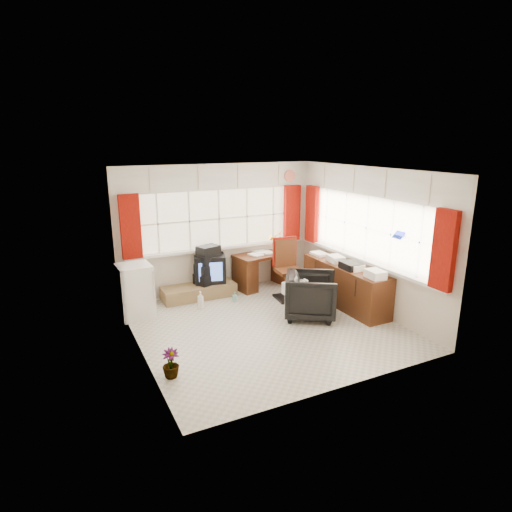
{
  "coord_description": "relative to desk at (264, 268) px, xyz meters",
  "views": [
    {
      "loc": [
        -2.98,
        -5.69,
        2.94
      ],
      "look_at": [
        0.1,
        0.55,
        1.04
      ],
      "focal_mm": 30.0,
      "sensor_mm": 36.0,
      "label": 1
    }
  ],
  "objects": [
    {
      "name": "tv_bench",
      "position": [
        -1.42,
        -0.04,
        -0.26
      ],
      "size": [
        1.4,
        0.5,
        0.25
      ],
      "primitive_type": "cube",
      "color": "olive",
      "rests_on": "ground"
    },
    {
      "name": "desk_lamp",
      "position": [
        0.42,
        0.1,
        0.59
      ],
      "size": [
        0.16,
        0.13,
        0.4
      ],
      "color": "#EFB90A",
      "rests_on": "desk"
    },
    {
      "name": "hifi_stack",
      "position": [
        -1.18,
        0.02,
        0.19
      ],
      "size": [
        0.62,
        0.51,
        0.74
      ],
      "color": "black",
      "rests_on": "tv_bench"
    },
    {
      "name": "office_chair",
      "position": [
        -0.01,
        -1.76,
        -0.01
      ],
      "size": [
        1.15,
        1.14,
        0.77
      ],
      "primitive_type": "imported",
      "rotation": [
        0.0,
        0.0,
        1.0
      ],
      "color": "black",
      "rests_on": "ground"
    },
    {
      "name": "room_walls",
      "position": [
        -0.87,
        -1.76,
        1.11
      ],
      "size": [
        4.0,
        4.0,
        4.0
      ],
      "color": "beige",
      "rests_on": "ground"
    },
    {
      "name": "credenza",
      "position": [
        0.86,
        -1.56,
        0.0
      ],
      "size": [
        0.5,
        2.0,
        0.85
      ],
      "color": "#522613",
      "rests_on": "ground"
    },
    {
      "name": "crt_tv",
      "position": [
        -1.14,
        0.1,
        0.13
      ],
      "size": [
        0.71,
        0.67,
        0.53
      ],
      "color": "black",
      "rests_on": "tv_bench"
    },
    {
      "name": "mini_fridge",
      "position": [
        -2.67,
        -0.43,
        0.07
      ],
      "size": [
        0.56,
        0.56,
        0.92
      ],
      "color": "white",
      "rests_on": "ground"
    },
    {
      "name": "flower_vase",
      "position": [
        -2.67,
        -2.6,
        -0.2
      ],
      "size": [
        0.22,
        0.22,
        0.38
      ],
      "primitive_type": "imported",
      "rotation": [
        0.0,
        0.0,
        -0.02
      ],
      "color": "black",
      "rests_on": "ground"
    },
    {
      "name": "spray_bottle_b",
      "position": [
        -0.88,
        -0.53,
        -0.3
      ],
      "size": [
        0.09,
        0.09,
        0.18
      ],
      "primitive_type": "imported",
      "rotation": [
        0.0,
        0.0,
        -0.11
      ],
      "color": "#7FBDAD",
      "rests_on": "ground"
    },
    {
      "name": "radiator",
      "position": [
        -0.18,
        -1.58,
        -0.14
      ],
      "size": [
        0.41,
        0.16,
        0.61
      ],
      "color": "white",
      "rests_on": "ground"
    },
    {
      "name": "ground",
      "position": [
        -0.87,
        -1.76,
        -0.39
      ],
      "size": [
        4.0,
        4.0,
        0.0
      ],
      "primitive_type": "plane",
      "color": "beige",
      "rests_on": "ground"
    },
    {
      "name": "curtains",
      "position": [
        0.05,
        -0.84,
        1.07
      ],
      "size": [
        3.83,
        3.83,
        1.15
      ],
      "color": "#9D0F08",
      "rests_on": "room_walls"
    },
    {
      "name": "task_chair",
      "position": [
        0.11,
        -0.75,
        0.23
      ],
      "size": [
        0.54,
        0.56,
        1.16
      ],
      "color": "black",
      "rests_on": "ground"
    },
    {
      "name": "spray_bottle_a",
      "position": [
        -1.57,
        -0.57,
        -0.23
      ],
      "size": [
        0.14,
        0.14,
        0.32
      ],
      "primitive_type": "imported",
      "rotation": [
        0.0,
        0.0,
        -0.17
      ],
      "color": "silver",
      "rests_on": "ground"
    },
    {
      "name": "file_tray",
      "position": [
        0.79,
        -1.79,
        0.42
      ],
      "size": [
        0.3,
        0.38,
        0.12
      ],
      "primitive_type": "cube",
      "rotation": [
        0.0,
        0.0,
        -0.03
      ],
      "color": "black",
      "rests_on": "credenza"
    },
    {
      "name": "overhead_cabinets",
      "position": [
        0.11,
        -0.78,
        1.86
      ],
      "size": [
        3.98,
        3.98,
        0.48
      ],
      "color": "white",
      "rests_on": "room_walls"
    },
    {
      "name": "desk",
      "position": [
        0.0,
        0.0,
        0.0
      ],
      "size": [
        1.3,
        0.79,
        0.74
      ],
      "color": "#522613",
      "rests_on": "ground"
    },
    {
      "name": "window_back",
      "position": [
        -0.87,
        0.18,
        0.56
      ],
      "size": [
        3.7,
        0.12,
        3.6
      ],
      "color": "#F4E4C1",
      "rests_on": "room_walls"
    },
    {
      "name": "window_right",
      "position": [
        1.07,
        -1.76,
        0.56
      ],
      "size": [
        0.12,
        3.7,
        3.6
      ],
      "color": "#F4E4C1",
      "rests_on": "room_walls"
    }
  ]
}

